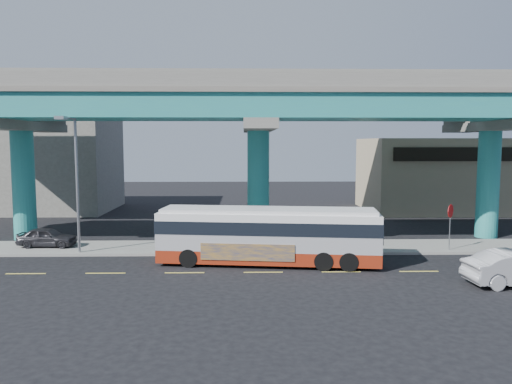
{
  "coord_description": "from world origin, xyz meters",
  "views": [
    {
      "loc": [
        -0.93,
        -25.17,
        6.56
      ],
      "look_at": [
        -0.27,
        4.0,
        3.7
      ],
      "focal_mm": 35.0,
      "sensor_mm": 36.0,
      "label": 1
    }
  ],
  "objects_px": {
    "street_lamp": "(73,165)",
    "stop_sign": "(450,217)",
    "parked_car": "(47,237)",
    "transit_bus": "(268,234)"
  },
  "relations": [
    {
      "from": "street_lamp",
      "to": "transit_bus",
      "type": "bearing_deg",
      "value": -10.19
    },
    {
      "from": "parked_car",
      "to": "street_lamp",
      "type": "xyz_separation_m",
      "value": [
        2.52,
        -2.2,
        4.59
      ]
    },
    {
      "from": "transit_bus",
      "to": "parked_car",
      "type": "height_order",
      "value": "transit_bus"
    },
    {
      "from": "parked_car",
      "to": "street_lamp",
      "type": "height_order",
      "value": "street_lamp"
    },
    {
      "from": "transit_bus",
      "to": "parked_car",
      "type": "distance_m",
      "value": 14.23
    },
    {
      "from": "parked_car",
      "to": "stop_sign",
      "type": "bearing_deg",
      "value": -91.54
    },
    {
      "from": "transit_bus",
      "to": "parked_car",
      "type": "relative_size",
      "value": 3.39
    },
    {
      "from": "street_lamp",
      "to": "stop_sign",
      "type": "relative_size",
      "value": 2.89
    },
    {
      "from": "street_lamp",
      "to": "stop_sign",
      "type": "height_order",
      "value": "street_lamp"
    },
    {
      "from": "transit_bus",
      "to": "street_lamp",
      "type": "bearing_deg",
      "value": 176.98
    }
  ]
}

